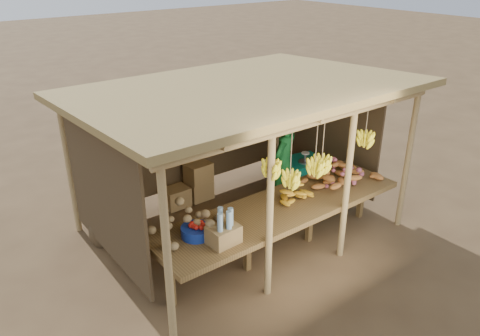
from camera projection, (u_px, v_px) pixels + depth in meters
ground at (240, 227)px, 7.57m from camera, size 60.00×60.00×0.00m
stall_structure at (241, 114)px, 6.78m from camera, size 4.70×3.50×2.43m
counter at (281, 210)px, 6.58m from camera, size 3.90×1.05×0.80m
potato_heap at (193, 223)px, 5.79m from camera, size 1.19×0.92×0.37m
sweet_potato_heap at (343, 172)px, 7.16m from camera, size 1.22×0.91×0.36m
onion_heap at (346, 171)px, 7.21m from camera, size 0.94×0.75×0.36m
banana_pile at (293, 189)px, 6.68m from camera, size 0.61×0.50×0.34m
tomato_basin at (196, 230)px, 5.83m from camera, size 0.38×0.38×0.20m
bottle_box at (223, 230)px, 5.66m from camera, size 0.39×0.31×0.47m
vendor at (284, 164)px, 7.79m from camera, size 0.72×0.62×1.68m
tarp_crate at (302, 176)px, 8.49m from camera, size 0.85×0.77×0.87m
carton_stack at (191, 186)px, 8.23m from camera, size 0.90×0.35×0.69m
burlap_sacks at (114, 226)px, 7.15m from camera, size 0.78×0.41×0.55m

